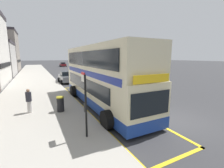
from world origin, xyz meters
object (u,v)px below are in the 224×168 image
parked_car_grey_distant (67,77)px  pedestrian_waiting_near_sign (29,100)px  parked_car_maroon_ahead (63,64)px  litter_bin (60,104)px  bus_stop_sign (85,100)px  double_decker_bus (100,78)px

parked_car_grey_distant → pedestrian_waiting_near_sign: pedestrian_waiting_near_sign is taller
parked_car_maroon_ahead → litter_bin: parked_car_maroon_ahead is taller
pedestrian_waiting_near_sign → bus_stop_sign: bearing=-62.6°
parked_car_grey_distant → parked_car_maroon_ahead: 37.24m
parked_car_maroon_ahead → pedestrian_waiting_near_sign: 49.40m
double_decker_bus → parked_car_grey_distant: (-0.40, 11.46, -1.27)m
double_decker_bus → bus_stop_sign: double_decker_bus is taller
bus_stop_sign → pedestrian_waiting_near_sign: bus_stop_sign is taller
parked_car_grey_distant → pedestrian_waiting_near_sign: bearing=66.8°
bus_stop_sign → parked_car_grey_distant: 16.16m
pedestrian_waiting_near_sign → litter_bin: (1.79, -0.65, -0.33)m
bus_stop_sign → litter_bin: (-0.52, 3.79, -1.16)m
double_decker_bus → parked_car_maroon_ahead: bearing=83.9°
parked_car_grey_distant → parked_car_maroon_ahead: same height
double_decker_bus → litter_bin: double_decker_bus is taller
litter_bin → pedestrian_waiting_near_sign: bearing=160.0°
bus_stop_sign → parked_car_maroon_ahead: (7.79, 52.80, -0.99)m
double_decker_bus → pedestrian_waiting_near_sign: (-4.90, -0.08, -1.10)m
parked_car_grey_distant → parked_car_maroon_ahead: bearing=-100.5°
double_decker_bus → bus_stop_sign: size_ratio=4.05×
double_decker_bus → parked_car_maroon_ahead: 48.57m
parked_car_maroon_ahead → litter_bin: bearing=-98.8°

